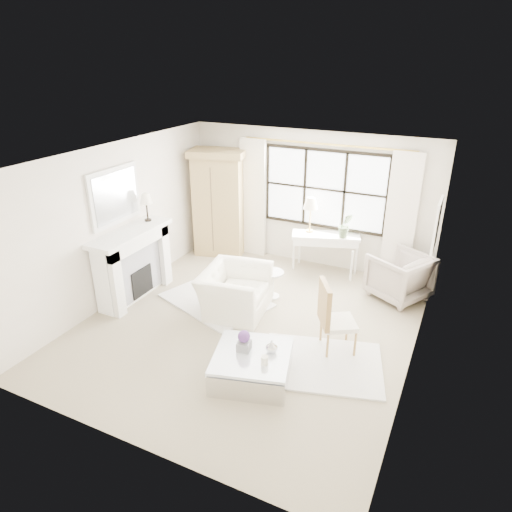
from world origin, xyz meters
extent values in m
plane|color=tan|center=(0.00, 0.00, 0.00)|extent=(5.50, 5.50, 0.00)
plane|color=silver|center=(0.00, 0.00, 2.70)|extent=(5.50, 5.50, 0.00)
plane|color=silver|center=(0.00, 2.75, 1.35)|extent=(5.00, 0.00, 5.00)
plane|color=white|center=(0.00, -2.75, 1.35)|extent=(5.00, 0.00, 5.00)
plane|color=silver|center=(-2.50, 0.00, 1.35)|extent=(0.00, 5.50, 5.50)
plane|color=white|center=(2.50, 0.00, 1.35)|extent=(0.00, 5.50, 5.50)
cube|color=white|center=(0.30, 2.73, 1.60)|extent=(2.40, 0.02, 1.50)
cylinder|color=#B2913D|center=(0.30, 2.67, 2.47)|extent=(3.30, 0.04, 0.04)
cube|color=white|center=(-1.20, 2.65, 1.24)|extent=(0.55, 0.10, 2.47)
cube|color=white|center=(1.80, 2.65, 1.24)|extent=(0.55, 0.10, 2.47)
cube|color=white|center=(-2.29, 0.00, 0.59)|extent=(0.34, 1.50, 1.18)
cube|color=#B5B5BC|center=(-2.12, 0.00, 0.53)|extent=(0.03, 1.22, 0.97)
cube|color=black|center=(-2.11, 0.00, 0.32)|extent=(0.06, 0.52, 0.50)
cube|color=white|center=(-2.25, 0.00, 1.22)|extent=(0.58, 1.66, 0.08)
cube|color=silver|center=(-2.47, 0.00, 1.84)|extent=(0.05, 1.15, 0.95)
cube|color=#B7BCC3|center=(-2.44, 0.00, 1.84)|extent=(0.02, 1.00, 0.80)
cube|color=silver|center=(2.47, 1.70, 1.55)|extent=(0.04, 0.62, 0.82)
cube|color=beige|center=(2.45, 1.70, 1.55)|extent=(0.01, 0.52, 0.72)
cylinder|color=black|center=(-2.27, 0.54, 1.27)|extent=(0.12, 0.12, 0.03)
cylinder|color=black|center=(-2.27, 0.54, 1.44)|extent=(0.03, 0.03, 0.30)
cone|color=beige|center=(-2.27, 0.54, 1.68)|extent=(0.22, 0.22, 0.18)
cube|color=tan|center=(-1.86, 2.37, 1.05)|extent=(1.12, 0.82, 2.10)
cube|color=tan|center=(-1.86, 2.37, 2.17)|extent=(1.26, 0.95, 0.14)
cube|color=white|center=(0.48, 2.43, 0.68)|extent=(1.31, 0.79, 0.14)
cube|color=white|center=(0.48, 2.43, 0.77)|extent=(1.38, 0.84, 0.06)
cylinder|color=#B78E3F|center=(0.14, 2.43, 0.82)|extent=(0.14, 0.14, 0.03)
cylinder|color=#B78E3F|center=(0.14, 2.43, 1.06)|extent=(0.02, 0.02, 0.46)
cone|color=#FFEED0|center=(0.14, 2.43, 1.38)|extent=(0.28, 0.28, 0.22)
imported|color=#59704B|center=(0.85, 2.42, 1.04)|extent=(0.33, 0.31, 0.49)
cylinder|color=white|center=(-0.03, 1.02, 0.01)|extent=(0.26, 0.26, 0.03)
cylinder|color=white|center=(-0.03, 1.02, 0.25)|extent=(0.06, 0.06, 0.44)
cylinder|color=silver|center=(-0.03, 1.02, 0.49)|extent=(0.40, 0.40, 0.03)
cube|color=silver|center=(-0.86, 0.45, 0.02)|extent=(2.09, 1.77, 0.03)
cube|color=silver|center=(1.39, -0.47, 0.02)|extent=(1.94, 1.65, 0.03)
imported|color=white|center=(-0.40, 0.31, 0.38)|extent=(1.17, 1.29, 0.76)
imported|color=#A4968B|center=(1.99, 2.00, 0.41)|extent=(1.23, 1.22, 0.83)
cube|color=white|center=(1.47, -0.01, 0.46)|extent=(0.64, 0.65, 0.07)
cube|color=#AE8449|center=(1.27, -0.13, 0.78)|extent=(0.29, 0.44, 0.60)
cube|color=silver|center=(0.62, -1.12, 0.16)|extent=(1.23, 1.23, 0.32)
cube|color=silver|center=(0.62, -1.12, 0.36)|extent=(1.23, 1.23, 0.04)
cube|color=slate|center=(0.49, -1.08, 0.44)|extent=(0.20, 0.20, 0.13)
sphere|color=#582F77|center=(0.49, -1.08, 0.59)|extent=(0.17, 0.17, 0.17)
cylinder|color=silver|center=(0.86, -1.25, 0.44)|extent=(0.10, 0.10, 0.12)
imported|color=silver|center=(0.84, -0.97, 0.46)|extent=(0.18, 0.18, 0.17)
camera|label=1|loc=(2.82, -5.58, 4.03)|focal=32.00mm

